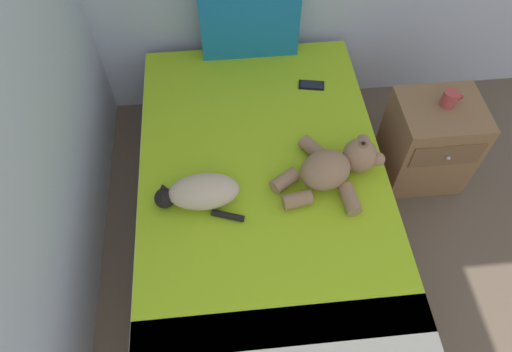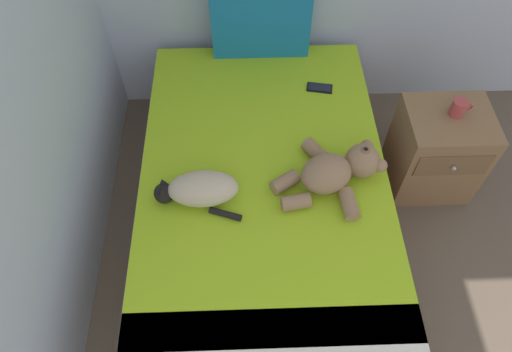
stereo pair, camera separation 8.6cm
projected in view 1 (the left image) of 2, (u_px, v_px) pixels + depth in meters
ground_plane at (442, 348)px, 2.41m from camera, size 9.50×9.50×0.00m
bed at (263, 202)px, 2.61m from camera, size 1.31×2.06×0.54m
patterned_cushion at (249, 14)px, 2.71m from camera, size 0.58×0.12×0.54m
cat at (200, 192)px, 2.24m from camera, size 0.42×0.25×0.15m
teddy_bear at (335, 167)px, 2.32m from camera, size 0.58×0.48×0.19m
cell_phone at (311, 85)px, 2.75m from camera, size 0.16×0.10×0.01m
nightstand at (429, 142)px, 2.83m from camera, size 0.48×0.44×0.59m
mug at (450, 98)px, 2.56m from camera, size 0.12×0.08×0.09m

